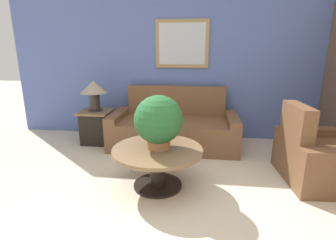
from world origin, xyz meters
TOP-DOWN VIEW (x-y plane):
  - ground_plane at (0.00, 0.00)m, footprint 20.00×20.00m
  - wall_back at (-0.00, 2.68)m, footprint 6.43×0.09m
  - couch_main at (-0.20, 2.15)m, footprint 2.04×0.96m
  - armchair at (1.67, 1.15)m, footprint 0.94×1.03m
  - coffee_table at (-0.25, 0.76)m, footprint 1.03×1.03m
  - side_table at (-1.53, 2.11)m, footprint 0.52×0.52m
  - table_lamp at (-1.53, 2.11)m, footprint 0.44×0.44m
  - potted_plant_on_table at (-0.24, 0.77)m, footprint 0.54×0.54m

SIDE VIEW (x-z plane):
  - ground_plane at x=0.00m, z-range 0.00..0.00m
  - side_table at x=-1.53m, z-range 0.01..0.57m
  - armchair at x=1.67m, z-range -0.18..0.77m
  - couch_main at x=-0.20m, z-range -0.18..0.77m
  - coffee_table at x=-0.25m, z-range 0.11..0.58m
  - potted_plant_on_table at x=-0.24m, z-range 0.49..1.10m
  - table_lamp at x=-1.53m, z-range 0.66..1.17m
  - wall_back at x=0.00m, z-range 0.01..2.61m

